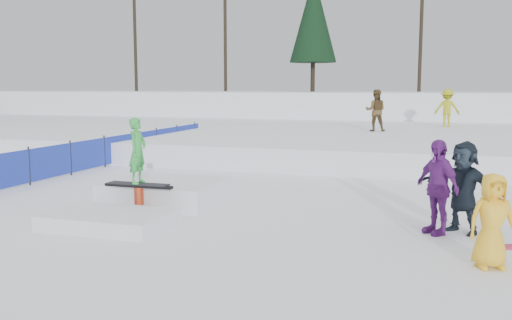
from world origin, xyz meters
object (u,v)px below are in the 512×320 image
(walker_olive, at_px, (376,110))
(spectator_dark, at_px, (463,187))
(walker_ygreen, at_px, (447,108))
(spectator_purple, at_px, (437,187))
(safety_fence, at_px, (104,151))
(jib_rail_feature, at_px, (152,196))
(spectator_yellow, at_px, (492,221))

(walker_olive, distance_m, spectator_dark, 14.62)
(walker_ygreen, bearing_deg, spectator_purple, 91.49)
(safety_fence, height_order, jib_rail_feature, jib_rail_feature)
(walker_ygreen, bearing_deg, safety_fence, 50.29)
(walker_olive, xyz_separation_m, jib_rail_feature, (-3.46, -14.17, -1.42))
(walker_ygreen, bearing_deg, spectator_yellow, 93.91)
(spectator_dark, bearing_deg, walker_olive, 139.02)
(spectator_purple, distance_m, jib_rail_feature, 6.24)
(walker_ygreen, bearing_deg, spectator_dark, 92.97)
(spectator_dark, bearing_deg, jib_rail_feature, -144.27)
(walker_olive, relative_size, walker_ygreen, 1.00)
(walker_olive, distance_m, spectator_purple, 14.76)
(safety_fence, distance_m, spectator_purple, 12.46)
(walker_olive, height_order, spectator_yellow, walker_olive)
(jib_rail_feature, bearing_deg, safety_fence, 130.89)
(walker_olive, bearing_deg, safety_fence, 40.59)
(walker_ygreen, height_order, spectator_purple, walker_ygreen)
(safety_fence, distance_m, spectator_yellow, 14.13)
(spectator_yellow, bearing_deg, walker_ygreen, 72.80)
(walker_ygreen, xyz_separation_m, jib_rail_feature, (-6.48, -18.04, -1.41))
(spectator_purple, bearing_deg, spectator_yellow, -18.07)
(walker_ygreen, distance_m, jib_rail_feature, 19.22)
(spectator_dark, relative_size, jib_rail_feature, 0.40)
(walker_ygreen, relative_size, jib_rail_feature, 0.42)
(walker_ygreen, height_order, spectator_dark, walker_ygreen)
(safety_fence, height_order, spectator_dark, spectator_dark)
(safety_fence, height_order, walker_olive, walker_olive)
(safety_fence, xyz_separation_m, spectator_yellow, (11.82, -7.73, 0.19))
(spectator_purple, distance_m, spectator_dark, 0.53)
(spectator_purple, xyz_separation_m, jib_rail_feature, (-6.20, 0.31, -0.60))
(spectator_yellow, distance_m, jib_rail_feature, 7.37)
(spectator_dark, bearing_deg, spectator_yellow, -44.25)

